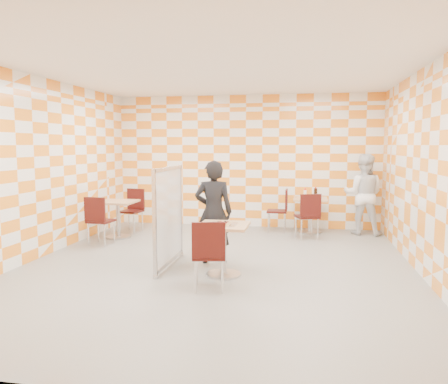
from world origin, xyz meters
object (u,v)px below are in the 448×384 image
Objects in this scene: empty_table at (118,213)px; man_white at (363,194)px; main_table at (224,241)px; sport_bottle at (305,193)px; chair_empty_near at (98,217)px; chair_main_front at (209,250)px; chair_empty_far at (133,206)px; second_table at (310,209)px; chair_second_front at (309,213)px; man_dark at (214,212)px; partition at (169,216)px; soda_bottle at (316,193)px; chair_second_side at (281,207)px.

man_white reaches higher than empty_table.
sport_bottle is (1.15, 3.45, 0.33)m from main_table.
main_table is at bearing -28.28° from chair_empty_near.
sport_bottle reaches higher than main_table.
chair_empty_far is at bearing 124.62° from chair_main_front.
main_table is at bearing -110.55° from second_table.
chair_main_front is at bearing -55.38° from chair_empty_far.
second_table is 0.81× the size of chair_empty_far.
chair_second_front is at bearing 69.33° from chair_main_front.
chair_second_front is 0.57× the size of man_dark.
sport_bottle is (2.06, 3.13, 0.05)m from partition.
partition is at bearing -125.89° from soda_bottle.
man_dark is at bearing -44.33° from chair_empty_far.
chair_empty_far is at bearing -51.71° from man_dark.
man_dark is at bearing 113.32° from main_table.
chair_empty_near is at bearing 147.37° from partition.
second_table is 0.61m from chair_second_side.
chair_second_side and chair_empty_far have the same top height.
man_dark is (-0.93, -2.70, 0.27)m from chair_second_side.
partition reaches higher than chair_empty_near.
empty_table is 3.83m from chair_second_front.
soda_bottle reaches higher than chair_second_front.
man_white is 0.98m from soda_bottle.
sport_bottle is at bearing 71.58° from main_table.
chair_second_side is at bearing 9.10° from chair_empty_far.
sport_bottle is (3.73, 1.28, 0.33)m from empty_table.
main_table is at bearing -40.04° from empty_table.
chair_main_front reaches higher than main_table.
soda_bottle is at bearing 6.91° from sport_bottle.
chair_second_side is (0.71, 4.08, 0.00)m from chair_main_front.
chair_second_side is 3.42m from partition.
man_dark is (-0.23, 1.39, 0.27)m from chair_main_front.
chair_main_front is 1.00× the size of chair_empty_far.
chair_main_front is 4.45m from soda_bottle.
second_table is 1.14m from man_white.
empty_table is at bearing 139.96° from main_table.
sport_bottle is at bearing 56.62° from partition.
chair_second_front is 2.52m from man_dark.
empty_table is 0.46× the size of man_dark.
soda_bottle is at bearing 79.82° from chair_second_front.
main_table is 3.37m from empty_table.
chair_empty_near reaches higher than main_table.
chair_main_front is (2.53, -2.90, 0.04)m from empty_table.
man_dark is (2.30, -1.51, 0.31)m from empty_table.
chair_main_front is 1.38m from partition.
second_table is 4.36m from chair_empty_near.
empty_table is at bearing 131.95° from partition.
chair_second_side is at bearing -178.38° from second_table.
chair_empty_near is (-3.86, -1.23, 0.00)m from chair_second_front.
empty_table is 3.26× the size of soda_bottle.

